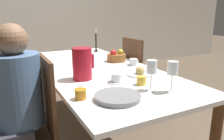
% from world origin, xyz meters
% --- Properties ---
extents(ground_plane, '(20.00, 20.00, 0.00)m').
position_xyz_m(ground_plane, '(0.00, 0.00, 0.00)').
color(ground_plane, brown).
extents(wall_back, '(10.00, 0.06, 2.60)m').
position_xyz_m(wall_back, '(0.00, 2.73, 1.30)').
color(wall_back, silver).
rests_on(wall_back, ground_plane).
extents(dining_table, '(0.93, 2.10, 0.73)m').
position_xyz_m(dining_table, '(0.00, 0.00, 0.65)').
color(dining_table, white).
rests_on(dining_table, ground_plane).
extents(chair_person_side, '(0.42, 0.42, 0.95)m').
position_xyz_m(chair_person_side, '(-0.64, -0.41, 0.49)').
color(chair_person_side, '#51331E').
rests_on(chair_person_side, ground_plane).
extents(chair_opposite, '(0.42, 0.42, 0.95)m').
position_xyz_m(chair_opposite, '(0.64, 0.22, 0.49)').
color(chair_opposite, '#51331E').
rests_on(chair_opposite, ground_plane).
extents(person_seated, '(0.39, 0.41, 1.17)m').
position_xyz_m(person_seated, '(-0.74, -0.39, 0.69)').
color(person_seated, '#33333D').
rests_on(person_seated, ground_plane).
extents(red_pitcher, '(0.17, 0.15, 0.24)m').
position_xyz_m(red_pitcher, '(-0.24, -0.29, 0.85)').
color(red_pitcher, '#A31423').
rests_on(red_pitcher, dining_table).
extents(wine_glass_water, '(0.07, 0.07, 0.20)m').
position_xyz_m(wine_glass_water, '(0.08, -0.72, 0.88)').
color(wine_glass_water, white).
rests_on(wine_glass_water, dining_table).
extents(wine_glass_juice, '(0.07, 0.07, 0.20)m').
position_xyz_m(wine_glass_juice, '(0.17, -0.81, 0.88)').
color(wine_glass_juice, white).
rests_on(wine_glass_juice, dining_table).
extents(teacup_near_person, '(0.13, 0.13, 0.07)m').
position_xyz_m(teacup_near_person, '(-0.05, -0.48, 0.76)').
color(teacup_near_person, silver).
rests_on(teacup_near_person, dining_table).
extents(teacup_across, '(0.13, 0.13, 0.07)m').
position_xyz_m(teacup_across, '(0.35, -0.09, 0.76)').
color(teacup_across, silver).
rests_on(teacup_across, dining_table).
extents(serving_tray, '(0.27, 0.27, 0.03)m').
position_xyz_m(serving_tray, '(-0.19, -0.76, 0.75)').
color(serving_tray, gray).
rests_on(serving_tray, dining_table).
extents(bread_plate, '(0.21, 0.21, 0.07)m').
position_xyz_m(bread_plate, '(0.21, -0.40, 0.75)').
color(bread_plate, silver).
rests_on(bread_plate, dining_table).
extents(jam_jar_amber, '(0.07, 0.07, 0.06)m').
position_xyz_m(jam_jar_amber, '(0.08, -0.60, 0.77)').
color(jam_jar_amber, gold).
rests_on(jam_jar_amber, dining_table).
extents(jam_jar_red, '(0.07, 0.07, 0.06)m').
position_xyz_m(jam_jar_red, '(-0.38, -0.66, 0.77)').
color(jam_jar_red, '#C67A1E').
rests_on(jam_jar_red, dining_table).
extents(fruit_bowl, '(0.19, 0.19, 0.13)m').
position_xyz_m(fruit_bowl, '(0.29, 0.15, 0.78)').
color(fruit_bowl, brown).
rests_on(fruit_bowl, dining_table).
extents(candlestick_tall, '(0.06, 0.06, 0.29)m').
position_xyz_m(candlestick_tall, '(0.34, 0.79, 0.84)').
color(candlestick_tall, black).
rests_on(candlestick_tall, dining_table).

